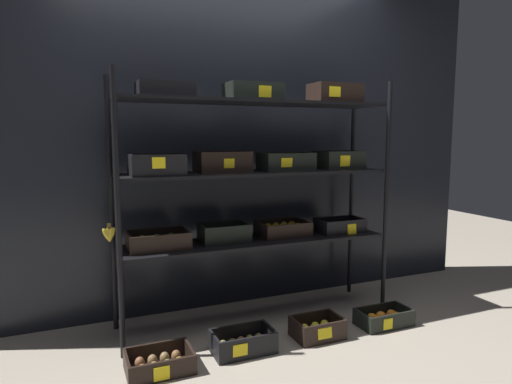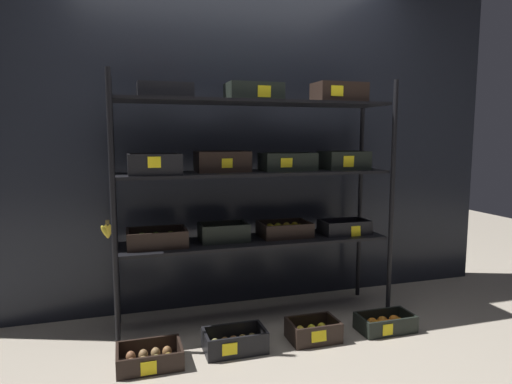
{
  "view_description": "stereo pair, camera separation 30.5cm",
  "coord_description": "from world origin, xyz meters",
  "views": [
    {
      "loc": [
        -1.17,
        -2.79,
        1.28
      ],
      "look_at": [
        0.0,
        0.0,
        0.91
      ],
      "focal_mm": 31.31,
      "sensor_mm": 36.0,
      "label": 1
    },
    {
      "loc": [
        -0.89,
        -2.89,
        1.28
      ],
      "look_at": [
        0.0,
        0.0,
        0.91
      ],
      "focal_mm": 31.31,
      "sensor_mm": 36.0,
      "label": 2
    }
  ],
  "objects": [
    {
      "name": "ground_plane",
      "position": [
        0.0,
        0.0,
        0.0
      ],
      "size": [
        10.0,
        10.0,
        0.0
      ],
      "primitive_type": "plane",
      "color": "gray"
    },
    {
      "name": "crate_ground_kiwi",
      "position": [
        -0.76,
        -0.45,
        0.04
      ],
      "size": [
        0.36,
        0.26,
        0.11
      ],
      "color": "black",
      "rests_on": "ground_plane"
    },
    {
      "name": "crate_ground_lemon",
      "position": [
        0.25,
        -0.43,
        0.05
      ],
      "size": [
        0.31,
        0.23,
        0.13
      ],
      "color": "black",
      "rests_on": "ground_plane"
    },
    {
      "name": "display_rack",
      "position": [
        -0.01,
        0.01,
        1.04
      ],
      "size": [
        1.97,
        0.46,
        1.67
      ],
      "color": "black",
      "rests_on": "ground_plane"
    },
    {
      "name": "storefront_wall",
      "position": [
        0.0,
        0.42,
        1.39
      ],
      "size": [
        4.26,
        0.12,
        2.79
      ],
      "primitive_type": "cube",
      "color": "black",
      "rests_on": "ground_plane"
    },
    {
      "name": "crate_ground_left_kiwi",
      "position": [
        -0.26,
        -0.42,
        0.05
      ],
      "size": [
        0.37,
        0.22,
        0.13
      ],
      "color": "black",
      "rests_on": "ground_plane"
    },
    {
      "name": "crate_ground_orange",
      "position": [
        0.77,
        -0.44,
        0.05
      ],
      "size": [
        0.37,
        0.21,
        0.11
      ],
      "color": "black",
      "rests_on": "ground_plane"
    }
  ]
}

